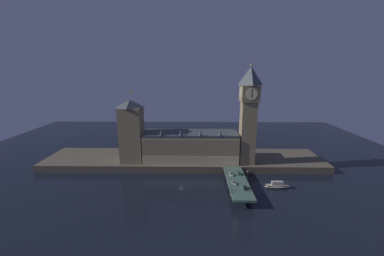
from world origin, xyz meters
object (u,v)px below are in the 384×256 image
at_px(clock_tower, 249,113).
at_px(boat_downstream, 277,186).
at_px(street_lamp_far, 225,166).
at_px(car_southbound_trail, 239,174).
at_px(car_northbound_trail, 234,183).
at_px(car_northbound_lead, 231,174).
at_px(street_lamp_mid, 247,175).
at_px(pedestrian_near_rail, 232,189).
at_px(victoria_tower, 132,131).
at_px(car_southbound_lead, 245,188).
at_px(pedestrian_far_rail, 227,172).
at_px(street_lamp_near, 232,186).

height_order(clock_tower, boat_downstream, clock_tower).
relative_size(clock_tower, street_lamp_far, 12.29).
bearing_deg(car_southbound_trail, car_northbound_trail, -111.94).
distance_m(car_southbound_trail, street_lamp_far, 10.57).
relative_size(car_northbound_lead, street_lamp_mid, 0.67).
xyz_separation_m(car_northbound_trail, pedestrian_near_rail, (-2.78, -8.15, 0.32)).
bearing_deg(victoria_tower, car_southbound_lead, -29.95).
bearing_deg(car_southbound_lead, victoria_tower, 150.05).
bearing_deg(pedestrian_far_rail, pedestrian_near_rail, -90.00).
bearing_deg(boat_downstream, street_lamp_near, -152.42).
xyz_separation_m(car_northbound_trail, boat_downstream, (28.52, 6.07, -4.66)).
bearing_deg(car_southbound_lead, street_lamp_near, -152.12).
distance_m(car_northbound_trail, street_lamp_near, 11.58).
distance_m(street_lamp_far, boat_downstream, 35.08).
relative_size(car_northbound_lead, boat_downstream, 0.28).
xyz_separation_m(car_southbound_trail, street_lamp_near, (-8.74, -24.29, 3.62)).
relative_size(car_northbound_lead, car_northbound_trail, 1.14).
xyz_separation_m(pedestrian_far_rail, street_lamp_far, (-0.40, 3.75, 2.87)).
distance_m(car_northbound_trail, car_southbound_lead, 8.08).
bearing_deg(street_lamp_mid, street_lamp_far, 128.99).
bearing_deg(street_lamp_mid, boat_downstream, 5.31).
relative_size(victoria_tower, street_lamp_far, 9.02).
bearing_deg(car_southbound_trail, street_lamp_far, 149.49).
xyz_separation_m(car_northbound_lead, pedestrian_far_rail, (-2.78, 2.80, 0.11)).
height_order(car_northbound_trail, car_southbound_trail, car_southbound_trail).
relative_size(car_northbound_lead, street_lamp_far, 0.78).
bearing_deg(victoria_tower, car_northbound_trail, -28.33).
bearing_deg(pedestrian_far_rail, car_northbound_trail, -79.64).
bearing_deg(boat_downstream, car_northbound_lead, 167.50).
relative_size(victoria_tower, pedestrian_far_rail, 33.40).
xyz_separation_m(victoria_tower, boat_downstream, (100.52, -32.74, -27.46)).
bearing_deg(car_southbound_lead, car_southbound_trail, 90.00).
relative_size(car_northbound_lead, car_southbound_lead, 1.08).
height_order(pedestrian_near_rail, street_lamp_far, street_lamp_far).
relative_size(car_northbound_lead, pedestrian_far_rail, 2.89).
xyz_separation_m(clock_tower, car_southbound_lead, (-8.95, -41.94, -37.37)).
xyz_separation_m(car_northbound_lead, pedestrian_near_rail, (-2.78, -20.55, 0.21)).
relative_size(pedestrian_near_rail, street_lamp_far, 0.30).
height_order(pedestrian_near_rail, street_lamp_mid, street_lamp_mid).
distance_m(car_northbound_trail, car_southbound_trail, 14.88).
bearing_deg(pedestrian_near_rail, street_lamp_mid, 47.07).
distance_m(street_lamp_near, boat_downstream, 36.74).
bearing_deg(street_lamp_mid, victoria_tower, 156.81).
relative_size(victoria_tower, car_northbound_trail, 13.14).
height_order(pedestrian_near_rail, street_lamp_near, street_lamp_near).
bearing_deg(car_southbound_lead, street_lamp_far, 109.40).
bearing_deg(pedestrian_far_rail, victoria_tower, 161.16).
relative_size(victoria_tower, street_lamp_mid, 7.72).
xyz_separation_m(victoria_tower, street_lamp_far, (68.81, -19.86, -19.72)).
distance_m(clock_tower, pedestrian_far_rail, 46.07).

